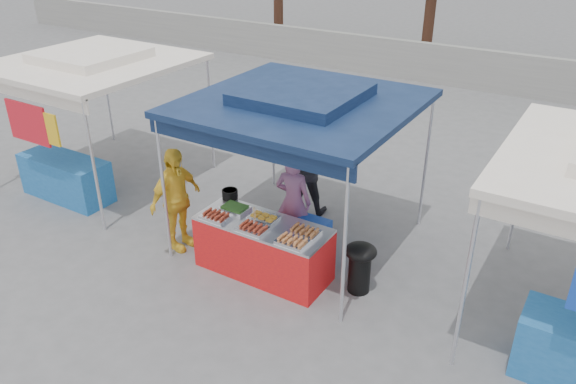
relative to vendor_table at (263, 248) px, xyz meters
The scene contains 20 objects.
ground_plane 0.44m from the vendor_table, 90.00° to the left, with size 80.00×80.00×0.00m, color slate.
back_wall 11.10m from the vendor_table, 90.00° to the left, with size 40.00×0.25×1.20m, color gray.
main_canopy 2.22m from the vendor_table, 90.00° to the left, with size 3.20×3.20×2.57m.
neighbor_stall_left 4.70m from the vendor_table, behind, with size 3.20×3.20×2.57m.
vendor_table is the anchor object (origin of this frame).
food_tray_fl 0.85m from the vendor_table, 160.26° to the right, with size 0.42×0.30×0.07m.
food_tray_fm 0.52m from the vendor_table, 91.22° to the right, with size 0.42×0.30×0.07m.
food_tray_fr 0.83m from the vendor_table, 20.26° to the right, with size 0.42×0.30×0.07m.
food_tray_bl 0.74m from the vendor_table, 169.85° to the left, with size 0.42×0.30×0.07m.
food_tray_bm 0.47m from the vendor_table, 114.90° to the left, with size 0.42×0.30×0.07m.
food_tray_br 0.81m from the vendor_table, ahead, with size 0.42×0.30×0.07m.
cooking_pot 1.07m from the vendor_table, 156.51° to the left, with size 0.25×0.25×0.14m, color black.
skewer_cup 0.49m from the vendor_table, 124.69° to the right, with size 0.07×0.07×0.09m, color silver.
wok_burner 1.45m from the vendor_table, 13.50° to the left, with size 0.46×0.46×0.77m.
crate_left 0.84m from the vendor_table, 127.62° to the left, with size 0.47×0.33×0.28m, color #1645B8.
crate_right 0.91m from the vendor_table, 62.74° to the left, with size 0.54×0.38×0.32m, color #1645B8.
crate_stacked 0.88m from the vendor_table, 62.74° to the left, with size 0.51×0.35×0.30m, color #1645B8.
vendor_woman 0.94m from the vendor_table, 90.04° to the left, with size 0.59×0.39×1.62m, color #9C6392.
helper_man 2.07m from the vendor_table, 102.68° to the left, with size 0.84×0.65×1.72m, color #222227.
customer_person 1.61m from the vendor_table, behind, with size 1.00×0.42×1.71m, color yellow.
Camera 1 is at (3.97, -5.87, 4.96)m, focal length 35.00 mm.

